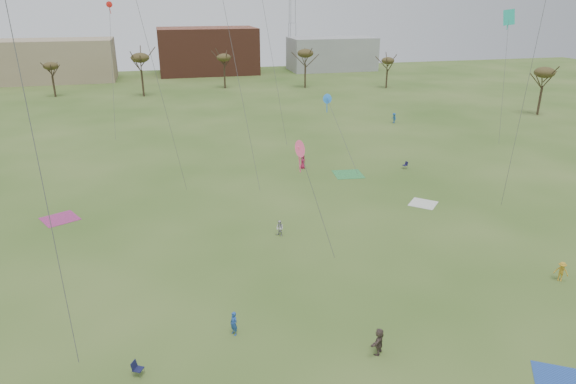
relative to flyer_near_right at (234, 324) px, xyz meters
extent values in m
plane|color=#32541A|center=(5.73, -2.98, -0.78)|extent=(260.00, 260.00, 0.00)
imported|color=#224A9C|center=(0.00, 0.00, 0.00)|extent=(0.61, 0.68, 1.56)
imported|color=brown|center=(7.87, -3.84, 0.05)|extent=(1.44, 1.45, 1.67)
imported|color=#B78A22|center=(24.09, 0.38, -0.02)|extent=(1.09, 1.09, 1.52)
imported|color=#BEBEBE|center=(5.94, 12.73, -0.07)|extent=(0.85, 0.88, 1.43)
imported|color=#AB1D45|center=(12.99, 30.24, 0.07)|extent=(0.97, 0.98, 1.71)
imported|color=#1E4F8D|center=(34.17, 49.48, 0.06)|extent=(0.73, 1.14, 1.68)
cube|color=#274EA9|center=(16.49, -8.50, -0.78)|extent=(3.77, 3.77, 0.03)
cube|color=white|center=(21.67, 16.30, -0.78)|extent=(3.52, 3.52, 0.03)
cube|color=#A33272|center=(-13.24, 21.35, -0.78)|extent=(4.01, 4.01, 0.03)
cube|color=#359249|center=(17.56, 26.72, -0.78)|extent=(3.62, 3.62, 0.03)
cube|color=#15183C|center=(-5.63, -2.31, -0.36)|extent=(0.68, 0.68, 0.04)
cube|color=#15183C|center=(-5.83, -2.20, -0.13)|extent=(0.35, 0.50, 0.44)
cube|color=#171438|center=(24.97, 27.05, -0.36)|extent=(0.57, 0.57, 0.04)
cube|color=#171438|center=(25.20, 27.09, -0.13)|extent=(0.21, 0.51, 0.44)
cylinder|color=#4C4C51|center=(-9.13, -0.40, 10.65)|extent=(0.90, 2.36, 21.06)
cone|color=#FF507F|center=(6.17, 7.47, 8.55)|extent=(1.27, 0.09, 1.27)
cube|color=#FF507F|center=(6.17, 7.47, 7.75)|extent=(0.08, 0.08, 2.07)
cylinder|color=#4C4C51|center=(7.43, 6.85, 4.34)|extent=(2.56, 1.29, 8.45)
cylinder|color=#4C4C51|center=(27.55, 11.27, 12.92)|extent=(0.12, 1.92, 25.61)
cylinder|color=#4C4C51|center=(-3.27, 23.80, 11.76)|extent=(4.01, 0.26, 23.29)
cone|color=blue|center=(15.38, 28.74, 7.86)|extent=(1.11, 0.08, 1.11)
cube|color=blue|center=(15.38, 28.74, 7.16)|extent=(0.08, 0.08, 1.81)
cylinder|color=#4C4C51|center=(16.52, 26.39, 3.99)|extent=(2.33, 4.74, 7.76)
cylinder|color=#4C4C51|center=(4.59, 24.01, 10.66)|extent=(2.84, 4.84, 21.10)
cone|color=red|center=(-8.69, 51.59, 17.78)|extent=(0.83, 0.06, 0.83)
cube|color=red|center=(-8.69, 51.59, 17.25)|extent=(0.08, 0.08, 1.36)
cylinder|color=#4C4C51|center=(-9.17, 49.02, 8.95)|extent=(0.99, 5.16, 17.67)
cube|color=#1AA086|center=(42.02, 34.42, 16.25)|extent=(1.00, 1.00, 1.96)
cube|color=#1AA086|center=(42.02, 34.42, 15.57)|extent=(0.08, 0.08, 1.77)
cylinder|color=#4C4C51|center=(41.51, 32.84, 8.19)|extent=(1.06, 3.21, 16.14)
cylinder|color=#4C4C51|center=(11.19, 39.08, 12.12)|extent=(3.39, 3.17, 24.01)
cylinder|color=#3A2B1E|center=(-24.27, 89.02, 1.38)|extent=(0.40, 0.40, 4.32)
ellipsoid|color=#473D1E|center=(-24.27, 89.02, 5.55)|extent=(3.02, 3.02, 1.58)
cylinder|color=#3A2B1E|center=(-6.27, 85.02, 1.92)|extent=(0.40, 0.40, 5.40)
ellipsoid|color=#473D1E|center=(-6.27, 85.02, 7.14)|extent=(3.78, 3.78, 1.98)
cylinder|color=#3A2B1E|center=(11.73, 91.02, 1.56)|extent=(0.40, 0.40, 4.68)
ellipsoid|color=#473D1E|center=(11.73, 91.02, 6.08)|extent=(3.28, 3.28, 1.72)
cylinder|color=#3A2B1E|center=(29.73, 87.02, 1.86)|extent=(0.40, 0.40, 5.28)
ellipsoid|color=#473D1E|center=(29.73, 87.02, 6.96)|extent=(3.70, 3.70, 1.94)
cylinder|color=#3A2B1E|center=(47.73, 82.02, 1.32)|extent=(0.40, 0.40, 4.20)
ellipsoid|color=#473D1E|center=(47.73, 82.02, 5.38)|extent=(2.94, 2.94, 1.54)
cylinder|color=#3A2B1E|center=(61.73, 49.02, 1.74)|extent=(0.40, 0.40, 5.04)
ellipsoid|color=#473D1E|center=(61.73, 49.02, 6.61)|extent=(3.53, 3.53, 1.85)
cube|color=#937F60|center=(-29.27, 112.02, 4.22)|extent=(32.00, 14.00, 10.00)
cube|color=brown|center=(10.73, 117.02, 5.22)|extent=(26.00, 16.00, 12.00)
cube|color=gray|center=(45.73, 115.02, 3.72)|extent=(24.00, 12.00, 9.00)
cylinder|color=#9EA3A8|center=(36.63, 122.02, 18.22)|extent=(0.16, 0.16, 38.00)
cylinder|color=#9EA3A8|center=(35.28, 122.80, 18.22)|extent=(0.16, 0.16, 38.00)
cylinder|color=#9EA3A8|center=(35.28, 121.24, 18.22)|extent=(0.16, 0.16, 38.00)
camera|label=1|loc=(-3.20, -25.90, 18.58)|focal=31.49mm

